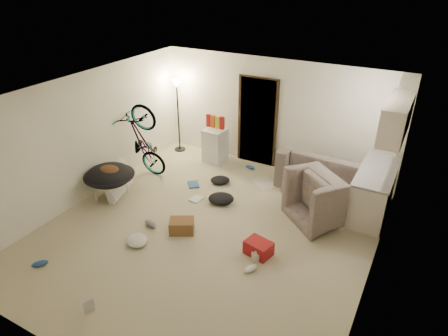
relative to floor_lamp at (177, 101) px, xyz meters
The scene contains 38 objects.
floor 3.81m from the floor_lamp, 47.83° to the right, with size 5.50×6.00×0.02m, color #C1B794.
ceiling 3.77m from the floor_lamp, 47.83° to the right, with size 5.50×6.00×0.02m, color white.
wall_back 2.43m from the floor_lamp, ahead, with size 5.50×0.02×2.50m, color white.
wall_front 6.15m from the floor_lamp, 67.02° to the right, with size 5.50×0.02×2.50m, color white.
wall_left 2.67m from the floor_lamp, 97.74° to the right, with size 0.02×6.00×2.50m, color white.
wall_right 5.80m from the floor_lamp, 27.18° to the right, with size 0.02×6.00×2.50m, color white.
doorway 2.05m from the floor_lamp, ahead, with size 0.85×0.10×2.04m, color black.
door_trim 2.04m from the floor_lamp, ahead, with size 0.97×0.04×2.10m, color #362412.
floor_lamp is the anchor object (origin of this frame).
kitchen_counter 4.95m from the floor_lamp, ahead, with size 0.60×1.50×0.88m, color silver.
counter_top 4.89m from the floor_lamp, ahead, with size 0.64×1.54×0.04m, color gray.
kitchen_uppers 5.04m from the floor_lamp, ahead, with size 0.38×1.40×0.65m, color silver.
sofa 4.00m from the floor_lamp, ahead, with size 2.08×0.81×0.61m, color #323831.
armchair 4.44m from the floor_lamp, 15.95° to the right, with size 1.10×0.96×0.71m, color #323831.
bicycle 1.72m from the floor_lamp, 86.17° to the right, with size 0.62×1.76×0.93m, color black.
book_asset 5.58m from the floor_lamp, 69.76° to the right, with size 0.15×0.21×0.02m, color maroon.
mini_fridge 1.43m from the floor_lamp, ahead, with size 0.47×0.47×0.81m, color white.
snack_box_0 0.98m from the floor_lamp, ahead, with size 0.10×0.07×0.30m, color maroon.
snack_box_1 1.10m from the floor_lamp, ahead, with size 0.10×0.07×0.30m, color #BB4F17.
snack_box_2 1.21m from the floor_lamp, ahead, with size 0.10×0.07×0.30m, color yellow.
snack_box_3 1.33m from the floor_lamp, ahead, with size 0.10×0.07×0.30m, color maroon.
saucer_chair 2.75m from the floor_lamp, 87.80° to the right, with size 1.00×1.00×0.71m.
hoodie 2.72m from the floor_lamp, 86.73° to the right, with size 0.48×0.40×0.22m, color #492A19.
sofa_drape 3.03m from the floor_lamp, ahead, with size 0.56×0.46×0.28m, color black.
tv_box 2.60m from the floor_lamp, 87.61° to the right, with size 0.11×0.92×0.60m, color silver.
drink_case_a 3.71m from the floor_lamp, 55.19° to the right, with size 0.43×0.30×0.24m, color brown.
drink_case_b 4.59m from the floor_lamp, 38.89° to the right, with size 0.42×0.31×0.24m, color maroon.
juicer 4.72m from the floor_lamp, 40.24° to the right, with size 0.14×0.14×0.20m.
newspaper 2.96m from the floor_lamp, 12.14° to the right, with size 0.40×0.52×0.01m, color beige.
book_blue 2.28m from the floor_lamp, 47.01° to the right, with size 0.21×0.29×0.03m, color #284D92.
book_white 2.79m from the floor_lamp, 48.02° to the right, with size 0.21×0.27×0.02m, color silver.
shoe_0 2.39m from the floor_lamp, ahead, with size 0.24×0.10×0.09m, color #284D92.
shoe_2 4.91m from the floor_lamp, 83.53° to the right, with size 0.25×0.10×0.09m, color #284D92.
shoe_3 3.56m from the floor_lamp, 64.95° to the right, with size 0.29×0.12×0.11m, color slate.
shoe_4 4.93m from the floor_lamp, 42.47° to the right, with size 0.26×0.11×0.10m, color white.
clothes_lump_a 2.99m from the floor_lamp, 38.19° to the right, with size 0.51×0.44×0.16m, color black.
clothes_lump_b 2.36m from the floor_lamp, 29.99° to the right, with size 0.42×0.36×0.13m, color black.
clothes_lump_c 4.03m from the floor_lamp, 66.69° to the right, with size 0.41×0.35×0.13m, color silver.
Camera 1 is at (3.05, -4.97, 4.30)m, focal length 32.00 mm.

